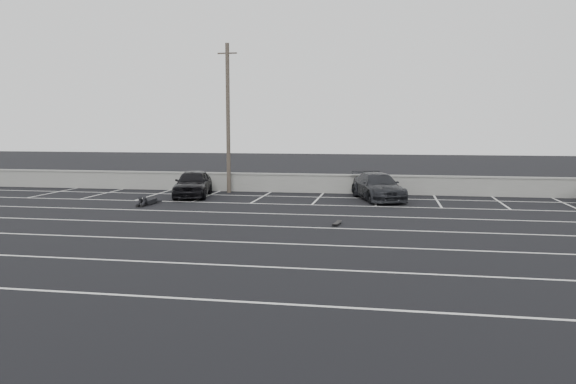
% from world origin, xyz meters
% --- Properties ---
extents(ground, '(120.00, 120.00, 0.00)m').
position_xyz_m(ground, '(0.00, 0.00, 0.00)').
color(ground, black).
rests_on(ground, ground).
extents(seawall, '(50.00, 0.45, 1.06)m').
position_xyz_m(seawall, '(0.00, 14.00, 0.55)').
color(seawall, gray).
rests_on(seawall, ground).
extents(stall_lines, '(36.00, 20.05, 0.01)m').
position_xyz_m(stall_lines, '(-0.08, 4.41, 0.00)').
color(stall_lines, silver).
rests_on(stall_lines, ground).
extents(car_left, '(2.46, 4.46, 1.44)m').
position_xyz_m(car_left, '(-5.62, 11.02, 0.72)').
color(car_left, black).
rests_on(car_left, ground).
extents(car_right, '(3.26, 5.00, 1.35)m').
position_xyz_m(car_right, '(4.05, 11.48, 0.67)').
color(car_right, black).
rests_on(car_right, ground).
extents(utility_pole, '(1.10, 0.22, 8.26)m').
position_xyz_m(utility_pole, '(-4.29, 13.20, 4.18)').
color(utility_pole, '#4C4238').
rests_on(utility_pole, ground).
extents(trash_bin, '(0.64, 0.64, 0.94)m').
position_xyz_m(trash_bin, '(4.43, 13.28, 0.48)').
color(trash_bin, '#2A2A2D').
rests_on(trash_bin, ground).
extents(person, '(0.92, 2.33, 0.47)m').
position_xyz_m(person, '(-6.72, 8.00, 0.23)').
color(person, black).
rests_on(person, ground).
extents(skateboard, '(0.30, 0.76, 0.09)m').
position_xyz_m(skateboard, '(2.67, 3.72, 0.07)').
color(skateboard, black).
rests_on(skateboard, ground).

